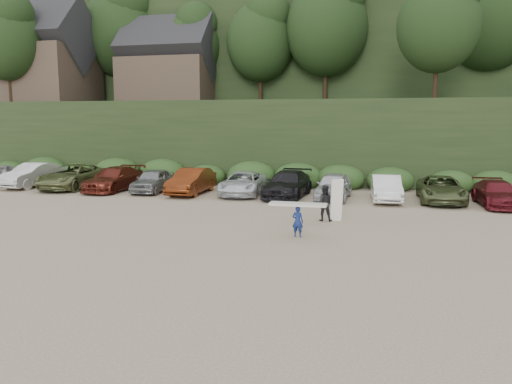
# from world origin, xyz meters

# --- Properties ---
(ground) EXTENTS (120.00, 120.00, 0.00)m
(ground) POSITION_xyz_m (0.00, 0.00, 0.00)
(ground) COLOR tan
(ground) RESTS_ON ground
(hillside_backdrop) EXTENTS (90.00, 41.50, 28.00)m
(hillside_backdrop) POSITION_xyz_m (-0.26, 35.93, 11.22)
(hillside_backdrop) COLOR black
(hillside_backdrop) RESTS_ON ground
(parked_cars) EXTENTS (39.56, 5.91, 1.65)m
(parked_cars) POSITION_xyz_m (-1.02, 10.04, 0.76)
(parked_cars) COLOR silver
(parked_cars) RESTS_ON ground
(child_surfer) EXTENTS (2.28, 0.66, 1.36)m
(child_surfer) POSITION_xyz_m (3.79, 0.05, 0.93)
(child_surfer) COLOR navy
(child_surfer) RESTS_ON ground
(adult_surfer) EXTENTS (1.29, 0.68, 1.96)m
(adult_surfer) POSITION_xyz_m (4.51, 3.46, 0.85)
(adult_surfer) COLOR black
(adult_surfer) RESTS_ON ground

